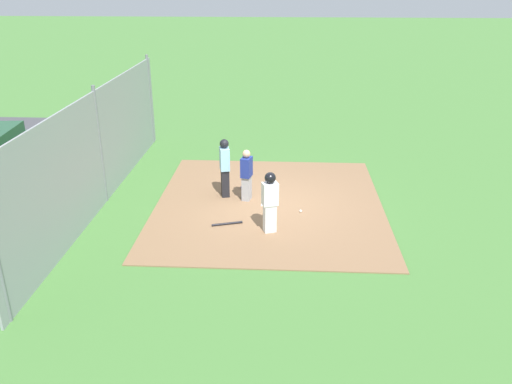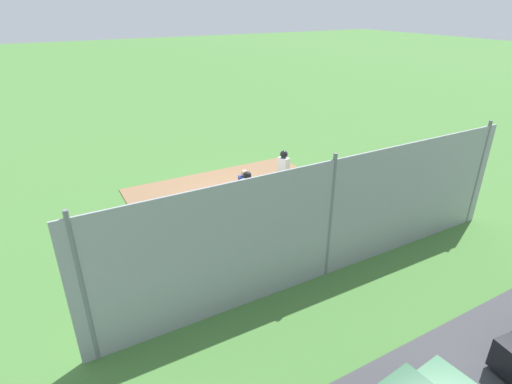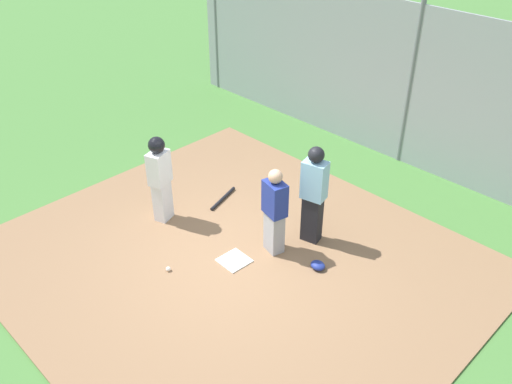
# 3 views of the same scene
# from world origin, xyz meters

# --- Properties ---
(ground_plane) EXTENTS (140.00, 140.00, 0.00)m
(ground_plane) POSITION_xyz_m (0.00, 0.00, 0.00)
(ground_plane) COLOR #477A38
(dirt_infield) EXTENTS (7.20, 6.40, 0.03)m
(dirt_infield) POSITION_xyz_m (0.00, 0.00, 0.01)
(dirt_infield) COLOR #896647
(dirt_infield) RESTS_ON ground_plane
(home_plate) EXTENTS (0.46, 0.46, 0.02)m
(home_plate) POSITION_xyz_m (0.00, 0.00, 0.04)
(home_plate) COLOR white
(home_plate) RESTS_ON dirt_infield
(catcher) EXTENTS (0.43, 0.34, 1.51)m
(catcher) POSITION_xyz_m (-0.24, -0.66, 0.80)
(catcher) COLOR #9E9EA3
(catcher) RESTS_ON dirt_infield
(umpire) EXTENTS (0.43, 0.34, 1.74)m
(umpire) POSITION_xyz_m (-0.48, -1.31, 0.94)
(umpire) COLOR black
(umpire) RESTS_ON dirt_infield
(runner) EXTENTS (0.37, 0.44, 1.60)m
(runner) POSITION_xyz_m (1.74, 0.07, 0.93)
(runner) COLOR silver
(runner) RESTS_ON dirt_infield
(baseball_bat) EXTENTS (0.30, 0.80, 0.06)m
(baseball_bat) POSITION_xyz_m (1.43, -1.05, 0.06)
(baseball_bat) COLOR black
(baseball_bat) RESTS_ON dirt_infield
(catcher_mask) EXTENTS (0.24, 0.20, 0.12)m
(catcher_mask) POSITION_xyz_m (-1.05, -0.81, 0.09)
(catcher_mask) COLOR navy
(catcher_mask) RESTS_ON dirt_infield
(baseball) EXTENTS (0.07, 0.07, 0.07)m
(baseball) POSITION_xyz_m (0.55, 0.89, 0.07)
(baseball) COLOR white
(baseball) RESTS_ON dirt_infield
(backstop_fence) EXTENTS (12.00, 0.10, 3.35)m
(backstop_fence) POSITION_xyz_m (0.00, -4.73, 1.60)
(backstop_fence) COLOR #93999E
(backstop_fence) RESTS_ON ground_plane
(parking_lot) EXTENTS (18.00, 5.20, 0.04)m
(parking_lot) POSITION_xyz_m (0.00, -10.10, 0.02)
(parking_lot) COLOR #424247
(parking_lot) RESTS_ON ground_plane
(parked_car_dark) EXTENTS (4.36, 2.24, 1.28)m
(parked_car_dark) POSITION_xyz_m (2.88, -9.73, 0.61)
(parked_car_dark) COLOR black
(parked_car_dark) RESTS_ON parking_lot
(parked_car_silver) EXTENTS (4.21, 1.91, 1.28)m
(parked_car_silver) POSITION_xyz_m (5.97, -10.57, 0.61)
(parked_car_silver) COLOR #B2B2B7
(parked_car_silver) RESTS_ON parking_lot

